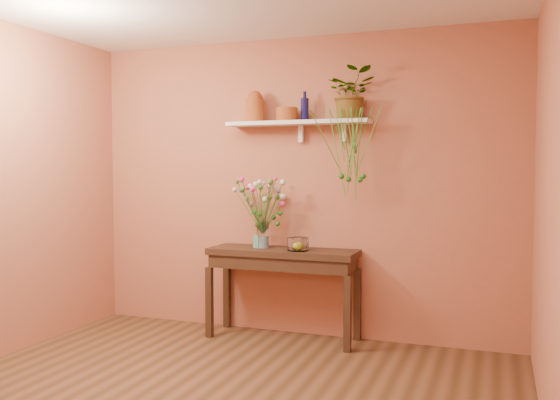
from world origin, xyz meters
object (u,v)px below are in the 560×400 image
(terracotta_jug, at_px, (255,107))
(spider_plant, at_px, (351,94))
(bouquet, at_px, (262,197))
(blue_bottle, at_px, (305,109))
(glass_bowl, at_px, (298,245))
(sideboard, at_px, (283,262))
(glass_vase, at_px, (263,237))

(terracotta_jug, relative_size, spider_plant, 0.64)
(terracotta_jug, height_order, bouquet, terracotta_jug)
(blue_bottle, height_order, glass_bowl, blue_bottle)
(bouquet, relative_size, glass_bowl, 2.75)
(spider_plant, distance_m, bouquet, 1.20)
(sideboard, xyz_separation_m, blue_bottle, (0.16, 0.12, 1.36))
(spider_plant, bearing_deg, glass_vase, -172.44)
(blue_bottle, height_order, glass_vase, blue_bottle)
(glass_vase, distance_m, glass_bowl, 0.37)
(spider_plant, xyz_separation_m, glass_bowl, (-0.42, -0.18, -1.30))
(glass_bowl, bearing_deg, spider_plant, 23.18)
(terracotta_jug, xyz_separation_m, bouquet, (0.10, -0.08, -0.81))
(glass_vase, relative_size, glass_bowl, 1.22)
(bouquet, bearing_deg, glass_vase, -17.00)
(blue_bottle, distance_m, bouquet, 0.87)
(glass_vase, bearing_deg, bouquet, 163.00)
(glass_vase, bearing_deg, glass_bowl, -12.09)
(blue_bottle, relative_size, glass_vase, 1.12)
(glass_vase, height_order, glass_bowl, glass_vase)
(terracotta_jug, bearing_deg, bouquet, -37.63)
(sideboard, height_order, terracotta_jug, terracotta_jug)
(sideboard, distance_m, glass_bowl, 0.24)
(sideboard, height_order, bouquet, bouquet)
(terracotta_jug, height_order, glass_bowl, terracotta_jug)
(sideboard, relative_size, terracotta_jug, 4.70)
(terracotta_jug, xyz_separation_m, glass_vase, (0.10, -0.08, -1.17))
(spider_plant, distance_m, glass_bowl, 1.38)
(blue_bottle, distance_m, glass_vase, 1.20)
(blue_bottle, bearing_deg, bouquet, -164.83)
(blue_bottle, relative_size, glass_bowl, 1.36)
(terracotta_jug, xyz_separation_m, glass_bowl, (0.46, -0.16, -1.22))
(spider_plant, bearing_deg, bouquet, -172.56)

